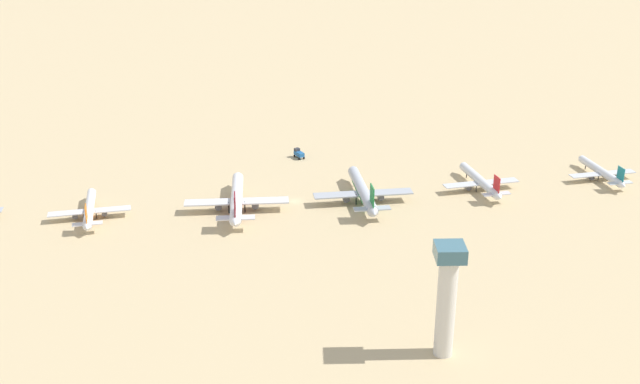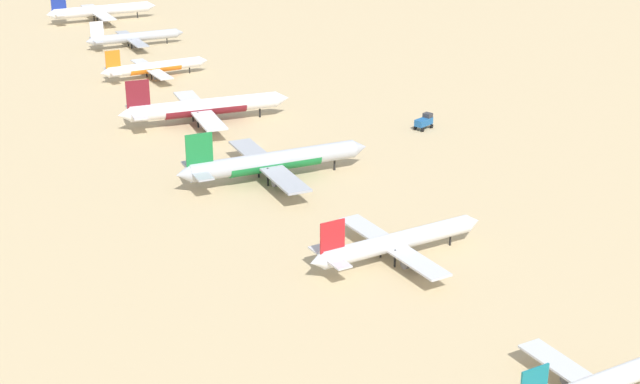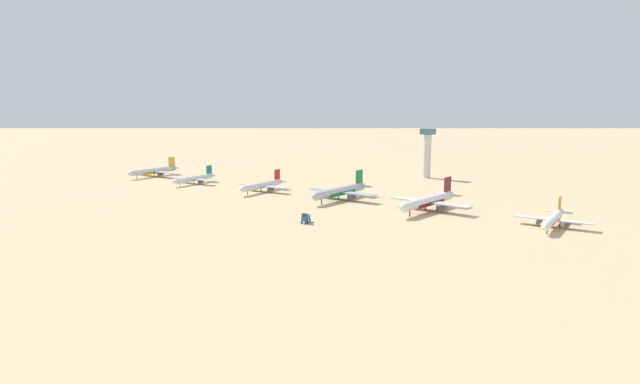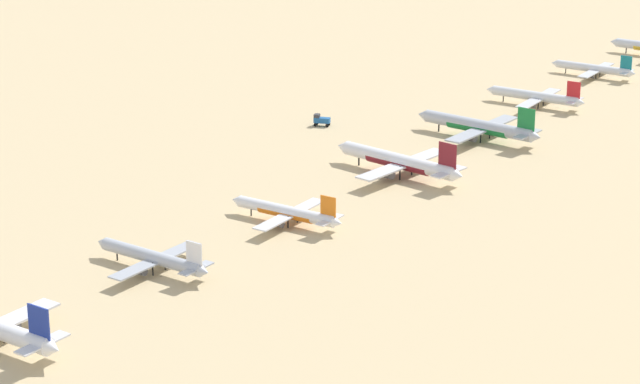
{
  "view_description": "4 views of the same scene",
  "coord_description": "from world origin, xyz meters",
  "px_view_note": "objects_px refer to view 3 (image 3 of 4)",
  "views": [
    {
      "loc": [
        -258.24,
        -3.37,
        113.19
      ],
      "look_at": [
        -6.05,
        -9.0,
        6.11
      ],
      "focal_mm": 43.08,
      "sensor_mm": 36.0,
      "label": 1
    },
    {
      "loc": [
        -49.39,
        -207.78,
        72.7
      ],
      "look_at": [
        2.22,
        -47.91,
        5.57
      ],
      "focal_mm": 51.72,
      "sensor_mm": 36.0,
      "label": 2
    },
    {
      "loc": [
        189.27,
        145.0,
        46.09
      ],
      "look_at": [
        5.6,
        -31.75,
        3.91
      ],
      "focal_mm": 30.23,
      "sensor_mm": 36.0,
      "label": 3
    },
    {
      "loc": [
        -245.26,
        298.0,
        119.5
      ],
      "look_at": [
        -14.98,
        61.42,
        6.83
      ],
      "focal_mm": 74.54,
      "sensor_mm": 36.0,
      "label": 4
    }
  ],
  "objects_px": {
    "parked_jet_4": "(429,201)",
    "parked_jet_5": "(553,219)",
    "parked_jet_3": "(340,191)",
    "parked_jet_2": "(262,185)",
    "control_tower": "(427,151)",
    "parked_jet_0": "(154,171)",
    "service_truck": "(306,218)",
    "parked_jet_1": "(194,178)"
  },
  "relations": [
    {
      "from": "parked_jet_4",
      "to": "parked_jet_5",
      "type": "relative_size",
      "value": 1.33
    },
    {
      "from": "parked_jet_4",
      "to": "control_tower",
      "type": "height_order",
      "value": "control_tower"
    },
    {
      "from": "parked_jet_0",
      "to": "parked_jet_3",
      "type": "xyz_separation_m",
      "value": [
        -19.68,
        140.56,
        0.54
      ]
    },
    {
      "from": "parked_jet_1",
      "to": "parked_jet_4",
      "type": "distance_m",
      "value": 142.89
    },
    {
      "from": "parked_jet_2",
      "to": "control_tower",
      "type": "distance_m",
      "value": 111.69
    },
    {
      "from": "parked_jet_2",
      "to": "control_tower",
      "type": "relative_size",
      "value": 1.18
    },
    {
      "from": "parked_jet_5",
      "to": "parked_jet_3",
      "type": "bearing_deg",
      "value": -83.04
    },
    {
      "from": "parked_jet_5",
      "to": "control_tower",
      "type": "distance_m",
      "value": 138.62
    },
    {
      "from": "parked_jet_0",
      "to": "parked_jet_1",
      "type": "relative_size",
      "value": 1.18
    },
    {
      "from": "control_tower",
      "to": "parked_jet_5",
      "type": "bearing_deg",
      "value": 52.54
    },
    {
      "from": "parked_jet_0",
      "to": "control_tower",
      "type": "xyz_separation_m",
      "value": [
        -115.32,
        127.29,
        13.27
      ]
    },
    {
      "from": "parked_jet_1",
      "to": "parked_jet_5",
      "type": "xyz_separation_m",
      "value": [
        -31.35,
        191.37,
        0.08
      ]
    },
    {
      "from": "parked_jet_0",
      "to": "service_truck",
      "type": "relative_size",
      "value": 6.89
    },
    {
      "from": "service_truck",
      "to": "parked_jet_5",
      "type": "bearing_deg",
      "value": 128.7
    },
    {
      "from": "parked_jet_1",
      "to": "parked_jet_0",
      "type": "bearing_deg",
      "value": -89.91
    },
    {
      "from": "parked_jet_5",
      "to": "parked_jet_0",
      "type": "bearing_deg",
      "value": -82.44
    },
    {
      "from": "parked_jet_3",
      "to": "parked_jet_5",
      "type": "bearing_deg",
      "value": 96.96
    },
    {
      "from": "parked_jet_0",
      "to": "service_truck",
      "type": "height_order",
      "value": "parked_jet_0"
    },
    {
      "from": "service_truck",
      "to": "parked_jet_3",
      "type": "bearing_deg",
      "value": -153.22
    },
    {
      "from": "parked_jet_4",
      "to": "parked_jet_5",
      "type": "height_order",
      "value": "parked_jet_4"
    },
    {
      "from": "parked_jet_1",
      "to": "parked_jet_4",
      "type": "xyz_separation_m",
      "value": [
        -25.9,
        140.52,
        1.14
      ]
    },
    {
      "from": "parked_jet_0",
      "to": "service_truck",
      "type": "bearing_deg",
      "value": 80.7
    },
    {
      "from": "parked_jet_2",
      "to": "service_truck",
      "type": "relative_size",
      "value": 6.35
    },
    {
      "from": "parked_jet_1",
      "to": "parked_jet_2",
      "type": "bearing_deg",
      "value": 100.43
    },
    {
      "from": "parked_jet_3",
      "to": "parked_jet_5",
      "type": "distance_m",
      "value": 96.94
    },
    {
      "from": "parked_jet_4",
      "to": "parked_jet_5",
      "type": "bearing_deg",
      "value": 96.13
    },
    {
      "from": "service_truck",
      "to": "parked_jet_0",
      "type": "bearing_deg",
      "value": -99.3
    },
    {
      "from": "parked_jet_1",
      "to": "parked_jet_2",
      "type": "height_order",
      "value": "parked_jet_2"
    },
    {
      "from": "parked_jet_4",
      "to": "control_tower",
      "type": "bearing_deg",
      "value": -146.72
    },
    {
      "from": "control_tower",
      "to": "parked_jet_2",
      "type": "bearing_deg",
      "value": -16.87
    },
    {
      "from": "parked_jet_0",
      "to": "parked_jet_4",
      "type": "distance_m",
      "value": 187.75
    },
    {
      "from": "service_truck",
      "to": "control_tower",
      "type": "xyz_separation_m",
      "value": [
        -142.17,
        -36.75,
        14.96
      ]
    },
    {
      "from": "parked_jet_5",
      "to": "control_tower",
      "type": "xyz_separation_m",
      "value": [
        -83.89,
        -109.49,
        13.72
      ]
    },
    {
      "from": "parked_jet_0",
      "to": "parked_jet_3",
      "type": "relative_size",
      "value": 0.87
    },
    {
      "from": "parked_jet_1",
      "to": "parked_jet_5",
      "type": "bearing_deg",
      "value": 99.3
    },
    {
      "from": "parked_jet_3",
      "to": "parked_jet_4",
      "type": "height_order",
      "value": "parked_jet_4"
    },
    {
      "from": "parked_jet_0",
      "to": "parked_jet_1",
      "type": "bearing_deg",
      "value": 90.09
    },
    {
      "from": "parked_jet_4",
      "to": "parked_jet_1",
      "type": "bearing_deg",
      "value": -79.56
    },
    {
      "from": "parked_jet_2",
      "to": "parked_jet_3",
      "type": "bearing_deg",
      "value": 102.96
    },
    {
      "from": "parked_jet_3",
      "to": "parked_jet_4",
      "type": "distance_m",
      "value": 45.81
    },
    {
      "from": "service_truck",
      "to": "control_tower",
      "type": "relative_size",
      "value": 0.19
    },
    {
      "from": "parked_jet_0",
      "to": "parked_jet_2",
      "type": "height_order",
      "value": "parked_jet_0"
    }
  ]
}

